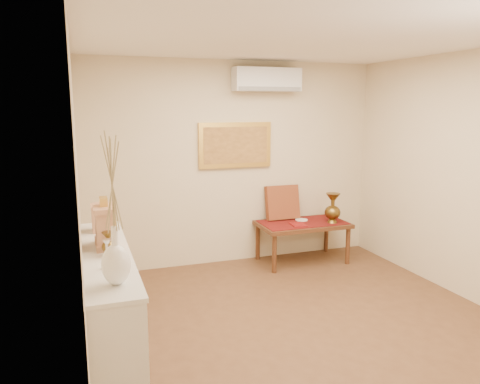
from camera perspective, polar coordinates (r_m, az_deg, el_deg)
name	(u,v)px	position (r m, az deg, el deg)	size (l,w,h in m)	color
floor	(311,332)	(4.67, 8.60, -16.51)	(4.50, 4.50, 0.00)	brown
ceiling	(319,35)	(4.22, 9.64, 18.36)	(4.50, 4.50, 0.00)	white
wall_back	(235,164)	(6.29, -0.66, 3.49)	(4.00, 0.02, 2.70)	beige
wall_left	(79,208)	(3.74, -18.99, -1.83)	(0.02, 4.50, 2.70)	beige
white_vase	(113,211)	(3.02, -15.18, -2.25)	(0.18, 0.18, 0.97)	white
candlestick	(107,254)	(3.43, -15.86, -7.29)	(0.10, 0.10, 0.21)	silver
brass_urn_small	(108,240)	(3.72, -15.76, -5.70)	(0.11, 0.11, 0.24)	brown
table_cloth	(303,222)	(6.42, 7.64, -3.68)	(1.14, 0.59, 0.01)	maroon
brass_urn_tall	(333,205)	(6.41, 11.24, -1.55)	(0.22, 0.22, 0.49)	brown
plate	(302,220)	(6.51, 7.51, -3.39)	(0.17, 0.17, 0.01)	white
menu	(298,225)	(6.25, 7.11, -3.96)	(0.18, 0.25, 0.01)	maroon
cushion	(282,202)	(6.51, 5.19, -1.27)	(0.47, 0.10, 0.47)	maroon
display_ledge	(109,311)	(4.01, -15.68, -13.76)	(0.37, 2.02, 0.98)	silver
mantel_clock	(105,226)	(3.95, -16.13, -3.95)	(0.17, 0.36, 0.41)	tan
wooden_chest	(101,218)	(4.47, -16.63, -3.03)	(0.16, 0.21, 0.24)	tan
low_table	(302,227)	(6.44, 7.63, -4.28)	(1.20, 0.70, 0.55)	#542E19
painting	(235,145)	(6.24, -0.58, 5.74)	(1.00, 0.06, 0.60)	gold
ac_unit	(267,80)	(6.27, 3.28, 13.51)	(0.90, 0.25, 0.30)	silver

